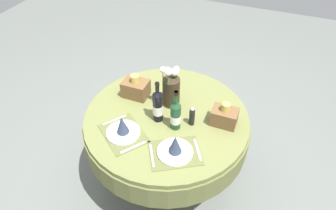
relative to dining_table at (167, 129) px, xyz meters
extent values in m
plane|color=slate|center=(0.00, 0.00, -0.62)|extent=(8.00, 8.00, 0.00)
cylinder|color=olive|center=(0.00, 0.00, 0.12)|extent=(1.25, 1.25, 0.04)
cylinder|color=#626738|center=(0.00, 0.00, 0.00)|extent=(1.27, 1.27, 0.20)
cylinder|color=black|center=(0.00, 0.00, -0.24)|extent=(0.12, 0.12, 0.70)
cylinder|color=black|center=(0.00, 0.00, -0.61)|extent=(0.60, 0.60, 0.03)
cube|color=brown|center=(-0.22, -0.29, 0.15)|extent=(0.43, 0.41, 0.00)
cylinder|color=white|center=(-0.22, -0.29, 0.16)|extent=(0.24, 0.24, 0.02)
cone|color=#2D384C|center=(-0.22, -0.29, 0.23)|extent=(0.09, 0.09, 0.14)
cube|color=silver|center=(-0.34, -0.19, 0.15)|extent=(0.12, 0.16, 0.00)
cube|color=silver|center=(-0.09, -0.38, 0.15)|extent=(0.13, 0.16, 0.00)
cube|color=brown|center=(0.19, -0.32, 0.15)|extent=(0.42, 0.40, 0.00)
cylinder|color=white|center=(0.19, -0.32, 0.16)|extent=(0.24, 0.24, 0.02)
cone|color=#2D384C|center=(0.19, -0.32, 0.23)|extent=(0.09, 0.09, 0.14)
cube|color=silver|center=(0.05, -0.40, 0.15)|extent=(0.11, 0.17, 0.00)
cube|color=silver|center=(0.32, -0.24, 0.15)|extent=(0.11, 0.17, 0.00)
cylinder|color=#332819|center=(-0.02, 0.14, 0.26)|extent=(0.13, 0.13, 0.24)
sphere|color=white|center=(0.00, 0.20, 0.44)|extent=(0.04, 0.04, 0.04)
cylinder|color=#4C7038|center=(0.00, 0.20, 0.40)|extent=(0.01, 0.01, 0.05)
sphere|color=white|center=(-0.02, 0.07, 0.49)|extent=(0.06, 0.06, 0.06)
cylinder|color=#4C7038|center=(-0.02, 0.07, 0.43)|extent=(0.01, 0.01, 0.10)
sphere|color=white|center=(-0.06, 0.09, 0.49)|extent=(0.05, 0.05, 0.05)
cylinder|color=#4C7038|center=(-0.06, 0.09, 0.43)|extent=(0.01, 0.01, 0.10)
sphere|color=white|center=(-0.01, 0.18, 0.43)|extent=(0.06, 0.06, 0.06)
cylinder|color=#4C7038|center=(-0.01, 0.18, 0.39)|extent=(0.01, 0.01, 0.03)
sphere|color=white|center=(-0.03, 0.11, 0.47)|extent=(0.05, 0.05, 0.05)
cylinder|color=#4C7038|center=(-0.03, 0.11, 0.42)|extent=(0.01, 0.01, 0.08)
cylinder|color=black|center=(-0.04, -0.06, 0.26)|extent=(0.07, 0.07, 0.24)
cylinder|color=silver|center=(-0.04, -0.06, 0.24)|extent=(0.07, 0.07, 0.08)
cone|color=black|center=(-0.04, -0.06, 0.40)|extent=(0.07, 0.07, 0.03)
cylinder|color=black|center=(-0.04, -0.06, 0.45)|extent=(0.03, 0.03, 0.07)
cylinder|color=black|center=(-0.04, -0.06, 0.47)|extent=(0.03, 0.03, 0.02)
cylinder|color=#194223|center=(0.10, -0.09, 0.25)|extent=(0.07, 0.07, 0.20)
cylinder|color=silver|center=(0.10, -0.09, 0.23)|extent=(0.08, 0.08, 0.07)
cone|color=#194223|center=(0.10, -0.09, 0.36)|extent=(0.07, 0.07, 0.03)
cylinder|color=#194223|center=(0.10, -0.09, 0.43)|extent=(0.03, 0.03, 0.09)
cylinder|color=black|center=(0.10, -0.09, 0.46)|extent=(0.03, 0.03, 0.02)
cylinder|color=black|center=(0.20, -0.01, 0.21)|extent=(0.04, 0.04, 0.13)
sphere|color=#B7B7BC|center=(0.20, -0.01, 0.29)|extent=(0.03, 0.03, 0.03)
cube|color=brown|center=(-0.32, 0.13, 0.21)|extent=(0.20, 0.15, 0.14)
cylinder|color=gold|center=(-0.32, 0.13, 0.31)|extent=(0.07, 0.07, 0.06)
cube|color=brown|center=(0.42, 0.08, 0.21)|extent=(0.19, 0.13, 0.13)
cylinder|color=gold|center=(0.42, 0.08, 0.30)|extent=(0.06, 0.06, 0.06)
camera|label=1|loc=(0.62, -1.55, 1.73)|focal=32.45mm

